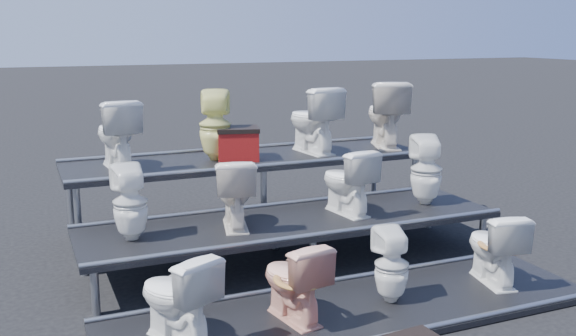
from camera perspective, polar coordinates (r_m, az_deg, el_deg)
name	(u,v)px	position (r m, az deg, el deg)	size (l,w,h in m)	color
ground	(293,263)	(6.58, 0.42, -8.45)	(80.00, 80.00, 0.00)	black
tier_front	(355,311)	(5.49, 5.93, -12.50)	(4.20, 1.20, 0.06)	black
tier_mid	(293,242)	(6.50, 0.42, -6.55)	(4.20, 1.20, 0.46)	black
tier_back	(249,193)	(7.60, -3.46, -2.23)	(4.20, 1.20, 0.86)	black
toilet_0	(176,297)	(4.85, -9.90, -11.21)	(0.39, 0.68, 0.69)	white
toilet_1	(293,280)	(5.12, 0.47, -9.92)	(0.37, 0.65, 0.66)	#E6A48D
toilet_2	(392,265)	(5.52, 9.19, -8.53)	(0.29, 0.29, 0.64)	white
toilet_3	(494,247)	(6.13, 17.84, -6.68)	(0.38, 0.66, 0.67)	white
toilet_4	(130,203)	(5.91, -13.85, -3.01)	(0.31, 0.32, 0.69)	white
toilet_5	(234,193)	(6.13, -4.79, -2.19)	(0.38, 0.67, 0.68)	silver
toilet_6	(347,181)	(6.60, 5.26, -1.16)	(0.38, 0.67, 0.68)	white
toilet_7	(426,170)	(7.09, 12.19, -0.18)	(0.34, 0.35, 0.75)	white
toilet_8	(117,134)	(7.10, -14.98, 2.97)	(0.42, 0.73, 0.74)	white
toilet_9	(215,125)	(7.32, -6.49, 3.79)	(0.36, 0.37, 0.80)	#F0EE8F
toilet_10	(313,120)	(7.75, 2.20, 4.32)	(0.45, 0.79, 0.80)	white
toilet_11	(386,114)	(8.23, 8.68, 4.79)	(0.47, 0.83, 0.84)	silver
red_crate	(238,146)	(7.35, -4.49, 1.99)	(0.45, 0.36, 0.33)	#9F1116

